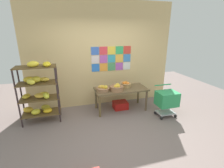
{
  "coord_description": "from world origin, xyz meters",
  "views": [
    {
      "loc": [
        -1.0,
        -2.82,
        2.13
      ],
      "look_at": [
        0.04,
        0.85,
        0.89
      ],
      "focal_mm": 26.01,
      "sensor_mm": 36.0,
      "label": 1
    }
  ],
  "objects": [
    {
      "name": "fruit_basket_centre",
      "position": [
        0.23,
        1.04,
        0.71
      ],
      "size": [
        0.37,
        0.37,
        0.19
      ],
      "color": "#996C48",
      "rests_on": "display_table"
    },
    {
      "name": "fruit_basket_back_left",
      "position": [
        -0.14,
        1.09,
        0.71
      ],
      "size": [
        0.35,
        0.35,
        0.17
      ],
      "color": "#936C4B",
      "rests_on": "display_table"
    },
    {
      "name": "ground",
      "position": [
        0.0,
        0.0,
        0.0
      ],
      "size": [
        9.44,
        9.44,
        0.0
      ],
      "primitive_type": "plane",
      "color": "slate"
    },
    {
      "name": "back_wall_with_art",
      "position": [
        0.0,
        1.75,
        1.48
      ],
      "size": [
        4.22,
        0.07,
        2.95
      ],
      "color": "#D5B577",
      "rests_on": "ground"
    },
    {
      "name": "banana_shelf_unit",
      "position": [
        -1.7,
        1.1,
        0.8
      ],
      "size": [
        0.9,
        0.48,
        1.52
      ],
      "color": "#332627",
      "rests_on": "ground"
    },
    {
      "name": "display_table",
      "position": [
        0.39,
        1.16,
        0.55
      ],
      "size": [
        1.44,
        0.65,
        0.63
      ],
      "color": "brown",
      "rests_on": "ground"
    },
    {
      "name": "shopping_cart",
      "position": [
        1.4,
        0.48,
        0.46
      ],
      "size": [
        0.51,
        0.44,
        0.81
      ],
      "rotation": [
        0.0,
        0.0,
        0.0
      ],
      "color": "black",
      "rests_on": "ground"
    },
    {
      "name": "produce_crate_under_table",
      "position": [
        0.4,
        1.21,
        0.1
      ],
      "size": [
        0.4,
        0.32,
        0.21
      ],
      "primitive_type": "cube",
      "color": "#AC1713",
      "rests_on": "ground"
    },
    {
      "name": "fruit_basket_left",
      "position": [
        0.57,
        1.24,
        0.71
      ],
      "size": [
        0.3,
        0.3,
        0.17
      ],
      "color": "#AA8750",
      "rests_on": "display_table"
    }
  ]
}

